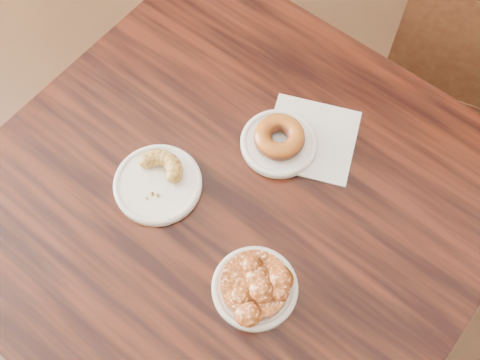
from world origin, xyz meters
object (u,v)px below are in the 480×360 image
at_px(chair_far, 466,51).
at_px(glazed_donut, 279,137).
at_px(apple_fritter, 255,284).
at_px(cruller_fragment, 157,180).
at_px(cafe_table, 234,262).

xyz_separation_m(chair_far, glazed_donut, (-0.35, -0.64, 0.33)).
bearing_deg(apple_fritter, cruller_fragment, 152.63).
height_order(cafe_table, glazed_donut, glazed_donut).
xyz_separation_m(chair_far, cruller_fragment, (-0.54, -0.80, 0.33)).
relative_size(glazed_donut, apple_fritter, 0.61).
relative_size(cafe_table, cruller_fragment, 8.66).
bearing_deg(apple_fritter, cafe_table, 124.16).
bearing_deg(chair_far, cruller_fragment, 59.29).
bearing_deg(chair_far, glazed_donut, 64.34).
height_order(glazed_donut, apple_fritter, same).
bearing_deg(glazed_donut, cafe_table, -107.45).
height_order(chair_far, glazed_donut, chair_far).
relative_size(glazed_donut, cruller_fragment, 0.93).
bearing_deg(apple_fritter, glazed_donut, 100.79).
bearing_deg(cafe_table, apple_fritter, -37.90).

